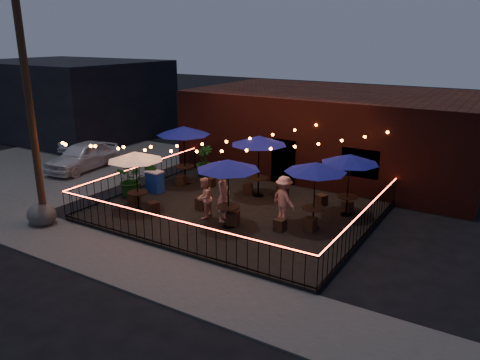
{
  "coord_description": "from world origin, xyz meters",
  "views": [
    {
      "loc": [
        8.99,
        -12.4,
        6.64
      ],
      "look_at": [
        0.18,
        1.98,
        1.4
      ],
      "focal_mm": 35.0,
      "sensor_mm": 36.0,
      "label": 1
    }
  ],
  "objects_px": {
    "utility_pole": "(31,116)",
    "cafe_table_1": "(184,131)",
    "cafe_table_4": "(316,168)",
    "cafe_table_5": "(350,160)",
    "cafe_table_3": "(259,141)",
    "cooler": "(155,182)",
    "cafe_table_2": "(228,166)",
    "cafe_table_0": "(135,157)",
    "boulder": "(42,215)"
  },
  "relations": [
    {
      "from": "cafe_table_0",
      "to": "cooler",
      "type": "distance_m",
      "value": 2.71
    },
    {
      "from": "cafe_table_3",
      "to": "cafe_table_5",
      "type": "bearing_deg",
      "value": -2.68
    },
    {
      "from": "cooler",
      "to": "cafe_table_1",
      "type": "bearing_deg",
      "value": 81.22
    },
    {
      "from": "cafe_table_0",
      "to": "cooler",
      "type": "relative_size",
      "value": 2.92
    },
    {
      "from": "cafe_table_2",
      "to": "cafe_table_4",
      "type": "distance_m",
      "value": 2.98
    },
    {
      "from": "utility_pole",
      "to": "cafe_table_5",
      "type": "xyz_separation_m",
      "value": [
        9.2,
        6.34,
        -1.7
      ]
    },
    {
      "from": "cafe_table_0",
      "to": "cafe_table_3",
      "type": "relative_size",
      "value": 1.02
    },
    {
      "from": "utility_pole",
      "to": "cafe_table_1",
      "type": "distance_m",
      "value": 6.63
    },
    {
      "from": "utility_pole",
      "to": "cafe_table_2",
      "type": "relative_size",
      "value": 2.86
    },
    {
      "from": "cafe_table_3",
      "to": "cooler",
      "type": "distance_m",
      "value": 4.84
    },
    {
      "from": "cafe_table_1",
      "to": "cafe_table_4",
      "type": "xyz_separation_m",
      "value": [
        7.0,
        -1.72,
        -0.24
      ]
    },
    {
      "from": "cafe_table_4",
      "to": "cooler",
      "type": "distance_m",
      "value": 7.54
    },
    {
      "from": "cafe_table_2",
      "to": "cafe_table_5",
      "type": "relative_size",
      "value": 1.19
    },
    {
      "from": "cafe_table_5",
      "to": "boulder",
      "type": "height_order",
      "value": "cafe_table_5"
    },
    {
      "from": "cafe_table_1",
      "to": "cafe_table_4",
      "type": "distance_m",
      "value": 7.22
    },
    {
      "from": "utility_pole",
      "to": "cafe_table_2",
      "type": "height_order",
      "value": "utility_pole"
    },
    {
      "from": "cafe_table_1",
      "to": "cafe_table_2",
      "type": "relative_size",
      "value": 0.95
    },
    {
      "from": "cafe_table_1",
      "to": "boulder",
      "type": "distance_m",
      "value": 6.9
    },
    {
      "from": "cafe_table_0",
      "to": "cafe_table_5",
      "type": "relative_size",
      "value": 1.17
    },
    {
      "from": "cafe_table_2",
      "to": "cafe_table_3",
      "type": "bearing_deg",
      "value": 102.14
    },
    {
      "from": "cafe_table_5",
      "to": "cooler",
      "type": "xyz_separation_m",
      "value": [
        -7.94,
        -1.73,
        -1.68
      ]
    },
    {
      "from": "cafe_table_1",
      "to": "boulder",
      "type": "height_order",
      "value": "cafe_table_1"
    },
    {
      "from": "cafe_table_1",
      "to": "cafe_table_3",
      "type": "distance_m",
      "value": 3.69
    },
    {
      "from": "cafe_table_3",
      "to": "boulder",
      "type": "relative_size",
      "value": 2.69
    },
    {
      "from": "cafe_table_4",
      "to": "cafe_table_5",
      "type": "relative_size",
      "value": 1.16
    },
    {
      "from": "utility_pole",
      "to": "cafe_table_3",
      "type": "height_order",
      "value": "utility_pole"
    },
    {
      "from": "cafe_table_2",
      "to": "cafe_table_1",
      "type": "bearing_deg",
      "value": 144.03
    },
    {
      "from": "cafe_table_1",
      "to": "cafe_table_4",
      "type": "relative_size",
      "value": 0.97
    },
    {
      "from": "cafe_table_5",
      "to": "cafe_table_4",
      "type": "bearing_deg",
      "value": -108.52
    },
    {
      "from": "cafe_table_4",
      "to": "cooler",
      "type": "height_order",
      "value": "cafe_table_4"
    },
    {
      "from": "cafe_table_1",
      "to": "cafe_table_3",
      "type": "bearing_deg",
      "value": 3.83
    },
    {
      "from": "utility_pole",
      "to": "cafe_table_1",
      "type": "xyz_separation_m",
      "value": [
        1.6,
        6.27,
        -1.43
      ]
    },
    {
      "from": "utility_pole",
      "to": "cafe_table_5",
      "type": "bearing_deg",
      "value": 34.56
    },
    {
      "from": "cafe_table_2",
      "to": "cafe_table_4",
      "type": "height_order",
      "value": "cafe_table_2"
    },
    {
      "from": "cafe_table_0",
      "to": "cafe_table_5",
      "type": "xyz_separation_m",
      "value": [
        7.06,
        3.7,
        0.03
      ]
    },
    {
      "from": "cafe_table_0",
      "to": "cafe_table_4",
      "type": "bearing_deg",
      "value": 16.52
    },
    {
      "from": "cafe_table_5",
      "to": "boulder",
      "type": "xyz_separation_m",
      "value": [
        -9.26,
        -6.4,
        -1.91
      ]
    },
    {
      "from": "utility_pole",
      "to": "cafe_table_0",
      "type": "distance_m",
      "value": 3.81
    },
    {
      "from": "utility_pole",
      "to": "cafe_table_5",
      "type": "height_order",
      "value": "utility_pole"
    },
    {
      "from": "cafe_table_2",
      "to": "cooler",
      "type": "height_order",
      "value": "cafe_table_2"
    },
    {
      "from": "cafe_table_0",
      "to": "cafe_table_3",
      "type": "xyz_separation_m",
      "value": [
        3.14,
        3.88,
        0.24
      ]
    },
    {
      "from": "cooler",
      "to": "boulder",
      "type": "xyz_separation_m",
      "value": [
        -1.31,
        -4.66,
        -0.23
      ]
    },
    {
      "from": "cafe_table_2",
      "to": "boulder",
      "type": "distance_m",
      "value": 7.12
    },
    {
      "from": "cafe_table_4",
      "to": "cafe_table_5",
      "type": "xyz_separation_m",
      "value": [
        0.6,
        1.78,
        -0.02
      ]
    },
    {
      "from": "utility_pole",
      "to": "cooler",
      "type": "height_order",
      "value": "utility_pole"
    },
    {
      "from": "cafe_table_1",
      "to": "boulder",
      "type": "relative_size",
      "value": 2.63
    },
    {
      "from": "cafe_table_0",
      "to": "cafe_table_5",
      "type": "bearing_deg",
      "value": 27.64
    },
    {
      "from": "cafe_table_1",
      "to": "cafe_table_2",
      "type": "height_order",
      "value": "cafe_table_1"
    },
    {
      "from": "utility_pole",
      "to": "cafe_table_3",
      "type": "xyz_separation_m",
      "value": [
        5.29,
        6.52,
        -1.49
      ]
    },
    {
      "from": "cafe_table_5",
      "to": "boulder",
      "type": "bearing_deg",
      "value": -145.35
    }
  ]
}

